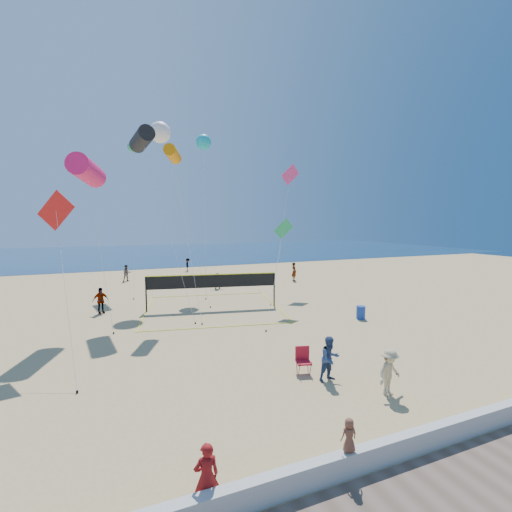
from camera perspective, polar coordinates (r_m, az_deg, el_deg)
name	(u,v)px	position (r m, az deg, el deg)	size (l,w,h in m)	color
ground	(290,411)	(12.14, 5.75, -24.37)	(120.00, 120.00, 0.00)	tan
ocean	(145,253)	(71.70, -18.06, 0.47)	(140.00, 50.00, 0.03)	navy
seawall	(349,463)	(9.86, 15.25, -30.35)	(32.00, 0.30, 0.60)	#BCBCB7
woman	(206,477)	(8.59, -8.26, -32.64)	(0.54, 0.36, 1.49)	maroon
toddler	(349,435)	(9.46, 15.25, -26.85)	(0.40, 0.26, 0.82)	brown
bystander_a	(330,359)	(13.97, 12.22, -16.37)	(0.84, 0.65, 1.72)	navy
bystander_b	(389,372)	(13.50, 21.35, -17.61)	(1.06, 0.61, 1.65)	tan
far_person_0	(100,301)	(25.23, -24.50, -6.78)	(1.02, 0.43, 1.75)	gray
far_person_1	(217,281)	(31.62, -6.44, -4.17)	(1.34, 0.43, 1.45)	gray
far_person_2	(294,272)	(35.97, 6.36, -2.61)	(0.70, 0.46, 1.91)	gray
far_person_3	(127,273)	(37.88, -20.74, -2.69)	(0.82, 0.64, 1.69)	gray
far_person_4	(188,265)	(43.65, -11.30, -1.44)	(1.04, 0.60, 1.61)	gray
camp_chair	(303,358)	(14.53, 7.83, -16.53)	(0.69, 0.81, 1.18)	#B31424
trash_barrel	(361,312)	(22.85, 17.07, -8.98)	(0.55, 0.55, 0.82)	#173996
volleyball_net	(212,285)	(24.35, -7.28, -4.81)	(10.71, 10.59, 2.46)	black
kite_0	(87,171)	(22.37, -26.37, 12.60)	(2.15, 4.03, 9.84)	#E0185E
kite_1	(142,139)	(25.47, -18.48, 17.98)	(3.22, 6.29, 12.37)	black
kite_2	(173,154)	(23.78, -13.72, 16.14)	(1.72, 4.55, 11.01)	orange
kite_3	(57,216)	(18.10, -30.29, 5.77)	(1.91, 5.44, 7.55)	red
kite_4	(283,234)	(23.83, 4.48, 3.73)	(4.15, 4.79, 6.37)	#26AA5D
kite_5	(290,180)	(31.58, 5.62, 12.56)	(5.47, 5.76, 11.36)	#E73A80
kite_6	(160,132)	(30.14, -15.69, 19.21)	(3.44, 6.59, 14.11)	white
kite_7	(204,142)	(32.74, -8.73, 18.25)	(1.97, 5.68, 13.96)	#15A7BC
kite_8	(136,144)	(34.88, -19.38, 17.25)	(1.66, 7.01, 13.91)	#26AA5D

